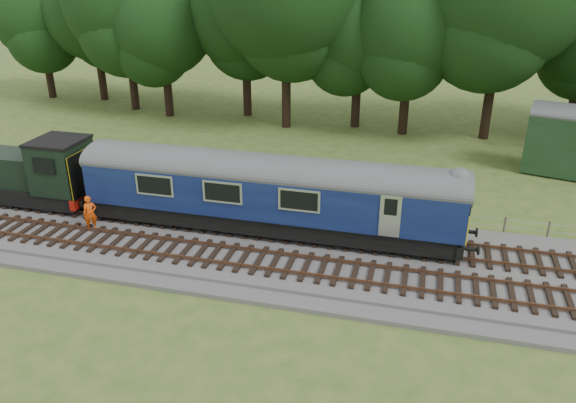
# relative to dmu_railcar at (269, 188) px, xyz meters

# --- Properties ---
(ground) EXTENTS (120.00, 120.00, 0.00)m
(ground) POSITION_rel_dmu_railcar_xyz_m (1.09, -1.40, -2.61)
(ground) COLOR #3E6023
(ground) RESTS_ON ground
(ballast) EXTENTS (70.00, 7.00, 0.35)m
(ballast) POSITION_rel_dmu_railcar_xyz_m (1.09, -1.40, -2.43)
(ballast) COLOR #4C4C4F
(ballast) RESTS_ON ground
(track_north) EXTENTS (67.20, 2.40, 0.21)m
(track_north) POSITION_rel_dmu_railcar_xyz_m (1.09, -0.00, -2.19)
(track_north) COLOR black
(track_north) RESTS_ON ballast
(track_south) EXTENTS (67.20, 2.40, 0.21)m
(track_south) POSITION_rel_dmu_railcar_xyz_m (1.09, -3.00, -2.19)
(track_south) COLOR black
(track_south) RESTS_ON ballast
(fence) EXTENTS (64.00, 0.12, 1.00)m
(fence) POSITION_rel_dmu_railcar_xyz_m (1.09, 3.10, -2.61)
(fence) COLOR #6B6054
(fence) RESTS_ON ground
(tree_line) EXTENTS (70.00, 8.00, 18.00)m
(tree_line) POSITION_rel_dmu_railcar_xyz_m (1.09, 20.60, -2.61)
(tree_line) COLOR black
(tree_line) RESTS_ON ground
(dmu_railcar) EXTENTS (18.05, 2.86, 3.88)m
(dmu_railcar) POSITION_rel_dmu_railcar_xyz_m (0.00, 0.00, 0.00)
(dmu_railcar) COLOR black
(dmu_railcar) RESTS_ON ground
(shunter_loco) EXTENTS (8.92, 2.60, 3.38)m
(shunter_loco) POSITION_rel_dmu_railcar_xyz_m (-13.93, 0.00, -0.63)
(shunter_loco) COLOR black
(shunter_loco) RESTS_ON ground
(worker) EXTENTS (0.77, 0.74, 1.77)m
(worker) POSITION_rel_dmu_railcar_xyz_m (-8.42, -2.12, -1.37)
(worker) COLOR #EE4B0C
(worker) RESTS_ON ballast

